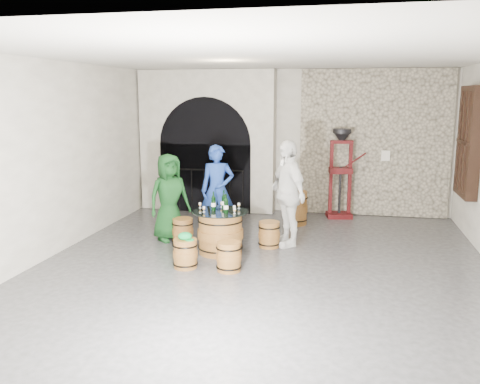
% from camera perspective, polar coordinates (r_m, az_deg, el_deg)
% --- Properties ---
extents(ground, '(8.00, 8.00, 0.00)m').
position_cam_1_polar(ground, '(8.01, 2.46, -8.37)').
color(ground, '#313134').
rests_on(ground, ground).
extents(wall_back, '(8.00, 0.00, 8.00)m').
position_cam_1_polar(wall_back, '(11.58, 5.83, 5.65)').
color(wall_back, beige).
rests_on(wall_back, ground).
extents(wall_front, '(8.00, 0.00, 8.00)m').
position_cam_1_polar(wall_front, '(3.82, -7.42, -4.94)').
color(wall_front, beige).
rests_on(wall_front, ground).
extents(wall_left, '(0.00, 8.00, 8.00)m').
position_cam_1_polar(wall_left, '(8.90, -20.31, 3.49)').
color(wall_left, beige).
rests_on(wall_left, ground).
extents(ceiling, '(8.00, 8.00, 0.00)m').
position_cam_1_polar(ceiling, '(7.59, 2.66, 15.10)').
color(ceiling, beige).
rests_on(ceiling, wall_back).
extents(stone_facing_panel, '(3.20, 0.12, 3.18)m').
position_cam_1_polar(stone_facing_panel, '(11.46, 14.82, 5.30)').
color(stone_facing_panel, '#B2A78E').
rests_on(stone_facing_panel, ground).
extents(arched_opening, '(3.10, 0.60, 3.19)m').
position_cam_1_polar(arched_opening, '(11.68, -3.66, 5.64)').
color(arched_opening, beige).
rests_on(arched_opening, ground).
extents(shuttered_window, '(0.23, 1.10, 2.00)m').
position_cam_1_polar(shuttered_window, '(10.13, 24.26, 5.16)').
color(shuttered_window, black).
rests_on(shuttered_window, wall_right).
extents(barrel_table, '(0.94, 0.94, 0.73)m').
position_cam_1_polar(barrel_table, '(8.58, -2.21, -4.55)').
color(barrel_table, '#915E29').
rests_on(barrel_table, ground).
extents(barrel_stool_left, '(0.40, 0.40, 0.46)m').
position_cam_1_polar(barrel_stool_left, '(9.23, -6.43, -4.36)').
color(barrel_stool_left, '#915E29').
rests_on(barrel_stool_left, ground).
extents(barrel_stool_far, '(0.40, 0.40, 0.46)m').
position_cam_1_polar(barrel_stool_far, '(9.50, -2.45, -3.87)').
color(barrel_stool_far, '#915E29').
rests_on(barrel_stool_far, ground).
extents(barrel_stool_right, '(0.40, 0.40, 0.46)m').
position_cam_1_polar(barrel_stool_right, '(8.96, 3.30, -4.78)').
color(barrel_stool_right, '#915E29').
rests_on(barrel_stool_right, ground).
extents(barrel_stool_near_right, '(0.40, 0.40, 0.46)m').
position_cam_1_polar(barrel_stool_near_right, '(7.75, -1.26, -7.26)').
color(barrel_stool_near_right, '#915E29').
rests_on(barrel_stool_near_right, ground).
extents(barrel_stool_near_left, '(0.40, 0.40, 0.46)m').
position_cam_1_polar(barrel_stool_near_left, '(7.94, -6.16, -6.90)').
color(barrel_stool_near_left, '#915E29').
rests_on(barrel_stool_near_left, ground).
extents(green_cap, '(0.26, 0.21, 0.12)m').
position_cam_1_polar(green_cap, '(7.85, -6.18, -4.97)').
color(green_cap, '#0C8B3A').
rests_on(green_cap, barrel_stool_near_left).
extents(person_green, '(0.91, 0.91, 1.60)m').
position_cam_1_polar(person_green, '(9.34, -7.95, -0.60)').
color(person_green, '#103915').
rests_on(person_green, ground).
extents(person_blue, '(0.72, 0.57, 1.72)m').
position_cam_1_polar(person_blue, '(9.63, -2.55, 0.20)').
color(person_blue, navy).
rests_on(person_blue, ground).
extents(person_white, '(0.99, 1.17, 1.88)m').
position_cam_1_polar(person_white, '(8.95, 5.34, -0.14)').
color(person_white, white).
rests_on(person_white, ground).
extents(wine_bottle_left, '(0.08, 0.08, 0.32)m').
position_cam_1_polar(wine_bottle_left, '(8.52, -3.00, -1.22)').
color(wine_bottle_left, black).
rests_on(wine_bottle_left, barrel_table).
extents(wine_bottle_center, '(0.08, 0.08, 0.32)m').
position_cam_1_polar(wine_bottle_center, '(8.32, -1.59, -1.51)').
color(wine_bottle_center, black).
rests_on(wine_bottle_center, barrel_table).
extents(wine_bottle_right, '(0.08, 0.08, 0.32)m').
position_cam_1_polar(wine_bottle_right, '(8.64, -1.82, -1.05)').
color(wine_bottle_right, black).
rests_on(wine_bottle_right, barrel_table).
extents(tasting_glass_a, '(0.05, 0.05, 0.10)m').
position_cam_1_polar(tasting_glass_a, '(8.42, -4.07, -1.95)').
color(tasting_glass_a, '#BF7F25').
rests_on(tasting_glass_a, barrel_table).
extents(tasting_glass_b, '(0.05, 0.05, 0.10)m').
position_cam_1_polar(tasting_glass_b, '(8.47, -0.65, -1.85)').
color(tasting_glass_b, '#BF7F25').
rests_on(tasting_glass_b, barrel_table).
extents(tasting_glass_c, '(0.05, 0.05, 0.10)m').
position_cam_1_polar(tasting_glass_c, '(8.78, -2.08, -1.41)').
color(tasting_glass_c, '#BF7F25').
rests_on(tasting_glass_c, barrel_table).
extents(tasting_glass_d, '(0.05, 0.05, 0.10)m').
position_cam_1_polar(tasting_glass_d, '(8.67, -0.13, -1.56)').
color(tasting_glass_d, '#BF7F25').
rests_on(tasting_glass_d, barrel_table).
extents(tasting_glass_e, '(0.05, 0.05, 0.10)m').
position_cam_1_polar(tasting_glass_e, '(8.30, -0.61, -2.12)').
color(tasting_glass_e, '#BF7F25').
rests_on(tasting_glass_e, barrel_table).
extents(tasting_glass_f, '(0.05, 0.05, 0.10)m').
position_cam_1_polar(tasting_glass_f, '(8.73, -4.50, -1.50)').
color(tasting_glass_f, '#BF7F25').
rests_on(tasting_glass_f, barrel_table).
extents(side_barrel, '(0.52, 0.52, 0.69)m').
position_cam_1_polar(side_barrel, '(10.54, 6.22, -1.79)').
color(side_barrel, '#915E29').
rests_on(side_barrel, ground).
extents(corking_press, '(0.82, 0.52, 1.93)m').
position_cam_1_polar(corking_press, '(11.13, 11.25, 2.82)').
color(corking_press, '#480C0D').
rests_on(corking_press, ground).
extents(control_box, '(0.18, 0.10, 0.22)m').
position_cam_1_polar(control_box, '(11.43, 16.03, 3.96)').
color(control_box, silver).
rests_on(control_box, wall_back).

